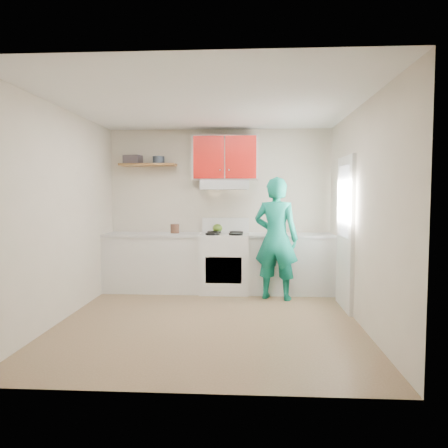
# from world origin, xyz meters

# --- Properties ---
(floor) EXTENTS (3.80, 3.80, 0.00)m
(floor) POSITION_xyz_m (0.00, 0.00, 0.00)
(floor) COLOR brown
(floor) RESTS_ON ground
(ceiling) EXTENTS (3.60, 3.80, 0.04)m
(ceiling) POSITION_xyz_m (0.00, 0.00, 2.60)
(ceiling) COLOR white
(ceiling) RESTS_ON floor
(back_wall) EXTENTS (3.60, 0.04, 2.60)m
(back_wall) POSITION_xyz_m (0.00, 1.90, 1.30)
(back_wall) COLOR beige
(back_wall) RESTS_ON floor
(front_wall) EXTENTS (3.60, 0.04, 2.60)m
(front_wall) POSITION_xyz_m (0.00, -1.90, 1.30)
(front_wall) COLOR beige
(front_wall) RESTS_ON floor
(left_wall) EXTENTS (0.04, 3.80, 2.60)m
(left_wall) POSITION_xyz_m (-1.80, 0.00, 1.30)
(left_wall) COLOR beige
(left_wall) RESTS_ON floor
(right_wall) EXTENTS (0.04, 3.80, 2.60)m
(right_wall) POSITION_xyz_m (1.80, 0.00, 1.30)
(right_wall) COLOR beige
(right_wall) RESTS_ON floor
(door) EXTENTS (0.05, 0.85, 2.05)m
(door) POSITION_xyz_m (1.78, 0.70, 1.02)
(door) COLOR white
(door) RESTS_ON floor
(door_glass) EXTENTS (0.01, 0.55, 0.95)m
(door_glass) POSITION_xyz_m (1.75, 0.70, 1.45)
(door_glass) COLOR white
(door_glass) RESTS_ON door
(counter_left) EXTENTS (1.52, 0.60, 0.90)m
(counter_left) POSITION_xyz_m (-1.04, 1.60, 0.45)
(counter_left) COLOR silver
(counter_left) RESTS_ON floor
(counter_right) EXTENTS (1.32, 0.60, 0.90)m
(counter_right) POSITION_xyz_m (1.14, 1.60, 0.45)
(counter_right) COLOR silver
(counter_right) RESTS_ON floor
(stove) EXTENTS (0.76, 0.65, 0.92)m
(stove) POSITION_xyz_m (0.10, 1.57, 0.46)
(stove) COLOR white
(stove) RESTS_ON floor
(range_hood) EXTENTS (0.76, 0.44, 0.15)m
(range_hood) POSITION_xyz_m (0.10, 1.68, 1.70)
(range_hood) COLOR silver
(range_hood) RESTS_ON back_wall
(upper_cabinets) EXTENTS (1.02, 0.33, 0.70)m
(upper_cabinets) POSITION_xyz_m (0.10, 1.73, 2.12)
(upper_cabinets) COLOR red
(upper_cabinets) RESTS_ON back_wall
(shelf) EXTENTS (0.90, 0.30, 0.04)m
(shelf) POSITION_xyz_m (-1.15, 1.75, 2.02)
(shelf) COLOR brown
(shelf) RESTS_ON back_wall
(books) EXTENTS (0.30, 0.24, 0.14)m
(books) POSITION_xyz_m (-1.41, 1.79, 2.11)
(books) COLOR #473F44
(books) RESTS_ON shelf
(tin) EXTENTS (0.25, 0.25, 0.12)m
(tin) POSITION_xyz_m (-0.98, 1.75, 2.10)
(tin) COLOR #333D4C
(tin) RESTS_ON shelf
(kettle) EXTENTS (0.21, 0.21, 0.15)m
(kettle) POSITION_xyz_m (-0.03, 1.84, 0.99)
(kettle) COLOR #567B22
(kettle) RESTS_ON stove
(crock) EXTENTS (0.15, 0.15, 0.17)m
(crock) POSITION_xyz_m (-0.71, 1.65, 0.98)
(crock) COLOR #503123
(crock) RESTS_ON counter_left
(cutting_board) EXTENTS (0.31, 0.24, 0.02)m
(cutting_board) POSITION_xyz_m (0.88, 1.52, 0.91)
(cutting_board) COLOR olive
(cutting_board) RESTS_ON counter_right
(silicone_mat) EXTENTS (0.31, 0.26, 0.01)m
(silicone_mat) POSITION_xyz_m (1.40, 1.60, 0.90)
(silicone_mat) COLOR red
(silicone_mat) RESTS_ON counter_right
(person) EXTENTS (0.75, 0.60, 1.79)m
(person) POSITION_xyz_m (0.88, 1.16, 0.90)
(person) COLOR #0D7D66
(person) RESTS_ON floor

